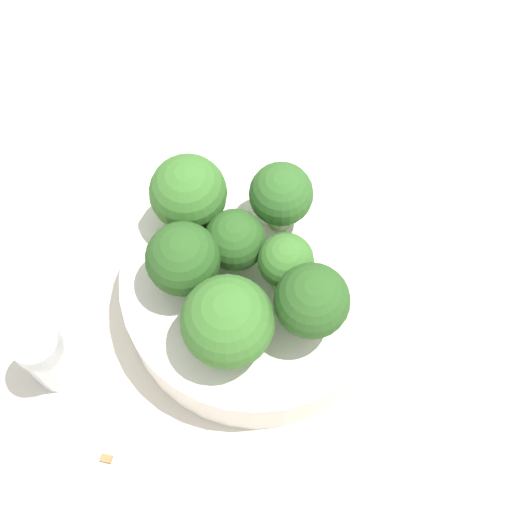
% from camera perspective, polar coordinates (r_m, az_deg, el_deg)
% --- Properties ---
extents(ground_plane, '(3.00, 3.00, 0.00)m').
position_cam_1_polar(ground_plane, '(0.52, 0.00, -3.80)').
color(ground_plane, beige).
extents(bowl, '(0.18, 0.18, 0.05)m').
position_cam_1_polar(bowl, '(0.50, 0.00, -2.76)').
color(bowl, silver).
rests_on(bowl, ground_plane).
extents(broccoli_floret_0, '(0.04, 0.04, 0.05)m').
position_cam_1_polar(broccoli_floret_0, '(0.45, 2.39, -0.55)').
color(broccoli_floret_0, '#84AD66').
rests_on(broccoli_floret_0, bowl).
extents(broccoli_floret_1, '(0.05, 0.05, 0.06)m').
position_cam_1_polar(broccoli_floret_1, '(0.44, -5.85, -0.30)').
color(broccoli_floret_1, '#7A9E5B').
rests_on(broccoli_floret_1, bowl).
extents(broccoli_floret_2, '(0.04, 0.04, 0.05)m').
position_cam_1_polar(broccoli_floret_2, '(0.46, -1.81, 1.13)').
color(broccoli_floret_2, '#84AD66').
rests_on(broccoli_floret_2, bowl).
extents(broccoli_floret_3, '(0.04, 0.04, 0.06)m').
position_cam_1_polar(broccoli_floret_3, '(0.46, 2.01, 4.84)').
color(broccoli_floret_3, '#7A9E5B').
rests_on(broccoli_floret_3, bowl).
extents(broccoli_floret_4, '(0.05, 0.05, 0.06)m').
position_cam_1_polar(broccoli_floret_4, '(0.43, 4.64, -3.55)').
color(broccoli_floret_4, '#7A9E5B').
rests_on(broccoli_floret_4, bowl).
extents(broccoli_floret_5, '(0.05, 0.05, 0.06)m').
position_cam_1_polar(broccoli_floret_5, '(0.47, -5.21, 5.16)').
color(broccoli_floret_5, '#8EB770').
rests_on(broccoli_floret_5, bowl).
extents(broccoli_floret_6, '(0.06, 0.06, 0.06)m').
position_cam_1_polar(broccoli_floret_6, '(0.43, -2.28, -5.31)').
color(broccoli_floret_6, '#7A9E5B').
rests_on(broccoli_floret_6, bowl).
extents(pepper_shaker, '(0.03, 0.03, 0.07)m').
position_cam_1_polar(pepper_shaker, '(0.49, -16.39, -7.70)').
color(pepper_shaker, silver).
rests_on(pepper_shaker, ground_plane).
extents(almond_crumb_0, '(0.01, 0.01, 0.01)m').
position_cam_1_polar(almond_crumb_0, '(0.56, 6.84, 5.01)').
color(almond_crumb_0, olive).
rests_on(almond_crumb_0, ground_plane).
extents(almond_crumb_1, '(0.01, 0.01, 0.01)m').
position_cam_1_polar(almond_crumb_1, '(0.49, -11.91, -15.53)').
color(almond_crumb_1, olive).
rests_on(almond_crumb_1, ground_plane).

